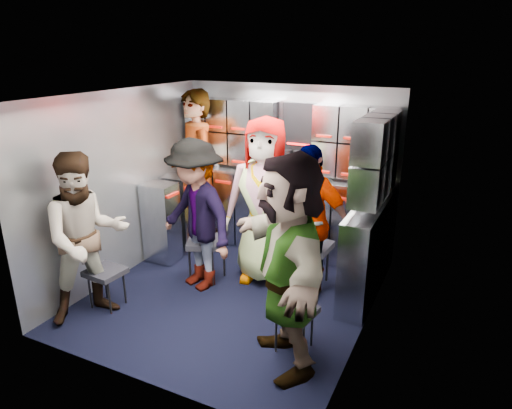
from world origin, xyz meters
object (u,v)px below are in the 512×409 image
at_px(attendant_arc_a, 86,238).
at_px(attendant_arc_e, 288,264).
at_px(jump_seat_near_left, 105,274).
at_px(attendant_arc_c, 265,201).
at_px(jump_seat_near_right, 295,313).
at_px(attendant_standing, 196,171).
at_px(jump_seat_mid_left, 206,244).
at_px(attendant_arc_b, 196,216).
at_px(jump_seat_center, 271,241).
at_px(attendant_arc_d, 307,221).
at_px(jump_seat_mid_right, 312,248).

distance_m(attendant_arc_a, attendant_arc_e, 1.98).
height_order(jump_seat_near_left, attendant_arc_c, attendant_arc_c).
relative_size(jump_seat_near_right, attendant_standing, 0.20).
bearing_deg(jump_seat_near_right, jump_seat_mid_left, 150.23).
bearing_deg(attendant_arc_b, attendant_arc_c, 61.12).
distance_m(attendant_arc_a, attendant_arc_b, 1.13).
bearing_deg(attendant_arc_a, attendant_standing, 32.32).
bearing_deg(jump_seat_center, attendant_arc_d, -26.28).
relative_size(jump_seat_center, attendant_arc_a, 0.28).
height_order(attendant_arc_a, attendant_arc_d, attendant_arc_a).
relative_size(attendant_arc_c, attendant_arc_e, 1.02).
height_order(attendant_arc_a, attendant_arc_b, attendant_arc_b).
relative_size(jump_seat_near_left, jump_seat_near_right, 1.02).
distance_m(attendant_arc_d, attendant_arc_e, 1.22).
relative_size(attendant_standing, attendant_arc_b, 1.24).
height_order(jump_seat_mid_left, jump_seat_near_right, jump_seat_mid_left).
bearing_deg(attendant_standing, jump_seat_near_right, -1.34).
xyz_separation_m(jump_seat_mid_left, attendant_arc_b, (0.00, -0.18, 0.40)).
distance_m(jump_seat_near_right, attendant_standing, 2.58).
bearing_deg(jump_seat_center, attendant_standing, 167.07).
relative_size(jump_seat_near_left, attendant_arc_e, 0.23).
bearing_deg(attendant_arc_e, jump_seat_mid_right, 152.13).
height_order(jump_seat_near_right, attendant_arc_c, attendant_arc_c).
relative_size(jump_seat_mid_left, attendant_arc_c, 0.29).
bearing_deg(jump_seat_mid_right, jump_seat_near_left, -141.65).
xyz_separation_m(jump_seat_center, attendant_arc_c, (0.00, -0.18, 0.55)).
bearing_deg(attendant_arc_e, attendant_arc_a, -124.05).
xyz_separation_m(jump_seat_center, attendant_standing, (-1.18, 0.27, 0.64)).
height_order(jump_seat_near_right, attendant_arc_d, attendant_arc_d).
distance_m(jump_seat_near_right, attendant_arc_d, 1.14).
xyz_separation_m(attendant_arc_a, attendant_arc_e, (1.98, 0.17, 0.08)).
distance_m(attendant_arc_c, attendant_arc_e, 1.49).
distance_m(jump_seat_near_left, attendant_standing, 1.82).
xyz_separation_m(jump_seat_mid_left, attendant_standing, (-0.59, 0.75, 0.60)).
xyz_separation_m(jump_seat_near_left, jump_seat_near_right, (1.98, 0.17, -0.01)).
bearing_deg(jump_seat_near_right, attendant_arc_b, 156.22).
relative_size(jump_seat_center, attendant_arc_c, 0.25).
xyz_separation_m(attendant_standing, attendant_arc_e, (1.96, -1.71, -0.12)).
bearing_deg(attendant_arc_d, jump_seat_center, 158.40).
distance_m(attendant_standing, attendant_arc_d, 1.79).
distance_m(jump_seat_mid_left, attendant_arc_c, 0.83).
bearing_deg(attendant_arc_a, attendant_arc_d, -18.92).
relative_size(attendant_standing, attendant_arc_d, 1.26).
relative_size(attendant_standing, attendant_arc_a, 1.24).
bearing_deg(jump_seat_mid_left, attendant_arc_a, -118.17).
bearing_deg(jump_seat_mid_right, attendant_arc_e, -79.01).
bearing_deg(attendant_arc_e, jump_seat_mid_left, -163.98).
distance_m(jump_seat_mid_left, jump_seat_near_right, 1.58).
bearing_deg(attendant_arc_e, attendant_arc_c, 173.03).
height_order(jump_seat_center, attendant_arc_e, attendant_arc_e).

